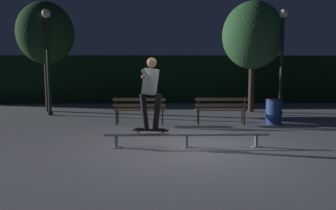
{
  "coord_description": "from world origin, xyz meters",
  "views": [
    {
      "loc": [
        -0.56,
        -6.84,
        1.69
      ],
      "look_at": [
        -0.39,
        0.79,
        0.85
      ],
      "focal_mm": 34.05,
      "sensor_mm": 36.0,
      "label": 1
    }
  ],
  "objects_px": {
    "park_bench_leftmost": "(140,108)",
    "trash_can": "(274,111)",
    "park_bench_left_center": "(221,107)",
    "lamp_post_right": "(282,48)",
    "tree_far_left": "(46,33)",
    "tree_far_right": "(253,36)",
    "skateboard": "(151,130)",
    "grind_rail": "(187,137)",
    "lamp_post_left": "(48,48)",
    "skateboarder": "(151,87)"
  },
  "relations": [
    {
      "from": "lamp_post_left",
      "to": "lamp_post_right",
      "type": "relative_size",
      "value": 1.0
    },
    {
      "from": "park_bench_left_center",
      "to": "tree_far_right",
      "type": "bearing_deg",
      "value": 59.61
    },
    {
      "from": "skateboard",
      "to": "tree_far_right",
      "type": "bearing_deg",
      "value": 56.94
    },
    {
      "from": "trash_can",
      "to": "lamp_post_right",
      "type": "bearing_deg",
      "value": 64.61
    },
    {
      "from": "park_bench_left_center",
      "to": "tree_far_left",
      "type": "height_order",
      "value": "tree_far_left"
    },
    {
      "from": "grind_rail",
      "to": "skateboard",
      "type": "distance_m",
      "value": 0.8
    },
    {
      "from": "tree_far_right",
      "to": "lamp_post_left",
      "type": "bearing_deg",
      "value": -173.94
    },
    {
      "from": "grind_rail",
      "to": "park_bench_left_center",
      "type": "xyz_separation_m",
      "value": [
        1.3,
        2.9,
        0.3
      ]
    },
    {
      "from": "skateboard",
      "to": "skateboarder",
      "type": "xyz_separation_m",
      "value": [
        0.0,
        -0.0,
        0.94
      ]
    },
    {
      "from": "park_bench_left_center",
      "to": "grind_rail",
      "type": "bearing_deg",
      "value": -114.13
    },
    {
      "from": "park_bench_left_center",
      "to": "lamp_post_left",
      "type": "bearing_deg",
      "value": 159.73
    },
    {
      "from": "tree_far_left",
      "to": "trash_can",
      "type": "xyz_separation_m",
      "value": [
        8.14,
        -3.24,
        -2.73
      ]
    },
    {
      "from": "grind_rail",
      "to": "park_bench_leftmost",
      "type": "xyz_separation_m",
      "value": [
        -1.22,
        2.9,
        0.3
      ]
    },
    {
      "from": "trash_can",
      "to": "skateboard",
      "type": "bearing_deg",
      "value": -141.61
    },
    {
      "from": "park_bench_leftmost",
      "to": "tree_far_left",
      "type": "distance_m",
      "value": 5.77
    },
    {
      "from": "skateboard",
      "to": "trash_can",
      "type": "bearing_deg",
      "value": 38.39
    },
    {
      "from": "grind_rail",
      "to": "lamp_post_left",
      "type": "bearing_deg",
      "value": 132.7
    },
    {
      "from": "skateboard",
      "to": "lamp_post_left",
      "type": "relative_size",
      "value": 0.21
    },
    {
      "from": "park_bench_left_center",
      "to": "tree_far_right",
      "type": "distance_m",
      "value": 4.35
    },
    {
      "from": "skateboarder",
      "to": "skateboard",
      "type": "bearing_deg",
      "value": 169.95
    },
    {
      "from": "park_bench_leftmost",
      "to": "trash_can",
      "type": "xyz_separation_m",
      "value": [
        4.19,
        0.07,
        -0.12
      ]
    },
    {
      "from": "grind_rail",
      "to": "tree_far_right",
      "type": "bearing_deg",
      "value": 62.57
    },
    {
      "from": "grind_rail",
      "to": "skateboarder",
      "type": "height_order",
      "value": "skateboarder"
    },
    {
      "from": "skateboarder",
      "to": "tree_far_right",
      "type": "distance_m",
      "value": 7.32
    },
    {
      "from": "trash_can",
      "to": "tree_far_right",
      "type": "bearing_deg",
      "value": 87.58
    },
    {
      "from": "tree_far_left",
      "to": "grind_rail",
      "type": "bearing_deg",
      "value": -50.25
    },
    {
      "from": "grind_rail",
      "to": "tree_far_right",
      "type": "xyz_separation_m",
      "value": [
        3.09,
        5.96,
        2.81
      ]
    },
    {
      "from": "tree_far_right",
      "to": "trash_can",
      "type": "xyz_separation_m",
      "value": [
        -0.13,
        -2.99,
        -2.64
      ]
    },
    {
      "from": "park_bench_left_center",
      "to": "lamp_post_right",
      "type": "bearing_deg",
      "value": 38.47
    },
    {
      "from": "grind_rail",
      "to": "skateboard",
      "type": "relative_size",
      "value": 4.51
    },
    {
      "from": "skateboarder",
      "to": "trash_can",
      "type": "xyz_separation_m",
      "value": [
        3.75,
        2.97,
        -0.91
      ]
    },
    {
      "from": "skateboard",
      "to": "park_bench_leftmost",
      "type": "relative_size",
      "value": 0.5
    },
    {
      "from": "skateboarder",
      "to": "park_bench_leftmost",
      "type": "bearing_deg",
      "value": 98.62
    },
    {
      "from": "tree_far_left",
      "to": "lamp_post_left",
      "type": "bearing_deg",
      "value": -68.17
    },
    {
      "from": "park_bench_left_center",
      "to": "tree_far_left",
      "type": "distance_m",
      "value": 7.72
    },
    {
      "from": "grind_rail",
      "to": "lamp_post_right",
      "type": "height_order",
      "value": "lamp_post_right"
    },
    {
      "from": "skateboard",
      "to": "trash_can",
      "type": "distance_m",
      "value": 4.79
    },
    {
      "from": "grind_rail",
      "to": "park_bench_leftmost",
      "type": "relative_size",
      "value": 2.25
    },
    {
      "from": "skateboarder",
      "to": "park_bench_left_center",
      "type": "height_order",
      "value": "skateboarder"
    },
    {
      "from": "skateboard",
      "to": "tree_far_right",
      "type": "distance_m",
      "value": 7.6
    },
    {
      "from": "skateboarder",
      "to": "park_bench_leftmost",
      "type": "height_order",
      "value": "skateboarder"
    },
    {
      "from": "tree_far_left",
      "to": "tree_far_right",
      "type": "relative_size",
      "value": 1.0
    },
    {
      "from": "park_bench_left_center",
      "to": "tree_far_right",
      "type": "xyz_separation_m",
      "value": [
        1.79,
        3.06,
        2.51
      ]
    },
    {
      "from": "park_bench_left_center",
      "to": "trash_can",
      "type": "distance_m",
      "value": 1.67
    },
    {
      "from": "grind_rail",
      "to": "skateboarder",
      "type": "distance_m",
      "value": 1.34
    },
    {
      "from": "lamp_post_right",
      "to": "park_bench_leftmost",
      "type": "bearing_deg",
      "value": -157.96
    },
    {
      "from": "lamp_post_right",
      "to": "park_bench_left_center",
      "type": "bearing_deg",
      "value": -141.53
    },
    {
      "from": "lamp_post_right",
      "to": "skateboarder",
      "type": "bearing_deg",
      "value": -133.34
    },
    {
      "from": "park_bench_left_center",
      "to": "lamp_post_right",
      "type": "height_order",
      "value": "lamp_post_right"
    },
    {
      "from": "park_bench_leftmost",
      "to": "tree_far_right",
      "type": "height_order",
      "value": "tree_far_right"
    }
  ]
}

